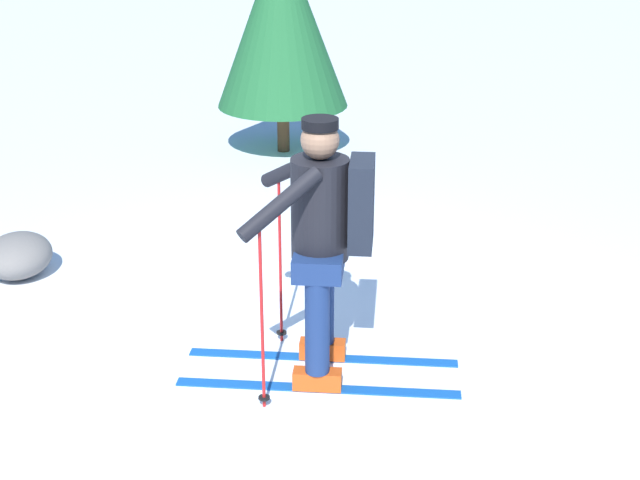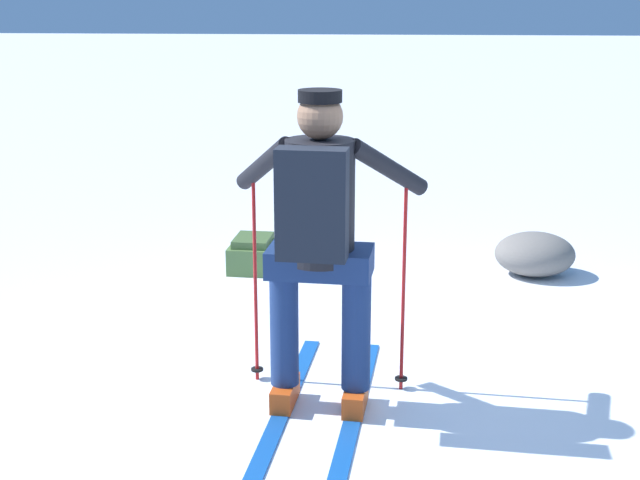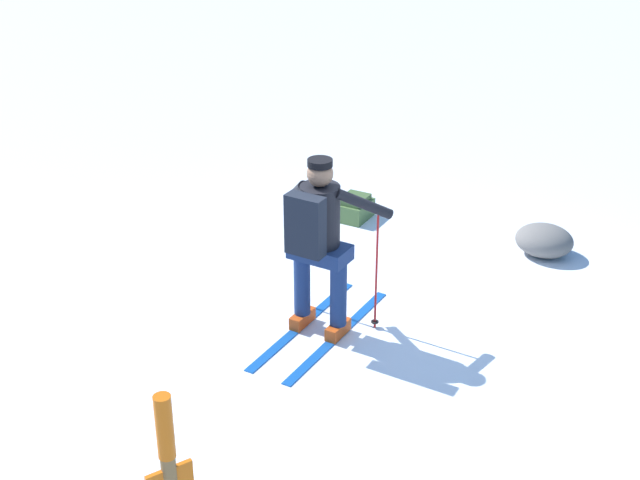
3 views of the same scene
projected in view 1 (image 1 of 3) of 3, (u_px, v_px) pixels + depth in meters
name	position (u px, v px, depth m)	size (l,w,h in m)	color
ground_plane	(271.00, 338.00, 6.13)	(80.00, 80.00, 0.00)	white
skier	(324.00, 235.00, 5.33)	(1.05, 1.80, 1.67)	#144C9E
rock_boulder	(18.00, 255.00, 7.03)	(0.61, 0.52, 0.34)	slate
pine_tree	(282.00, 20.00, 9.66)	(1.46, 1.46, 2.43)	#4C331E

